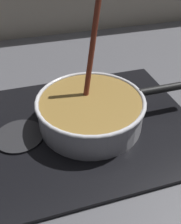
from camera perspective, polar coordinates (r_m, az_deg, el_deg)
name	(u,v)px	position (r m, az deg, el deg)	size (l,w,h in m)	color
ground	(112,149)	(0.68, 4.92, -8.19)	(2.40, 1.60, 0.04)	#4C4C51
hob_plate	(90,125)	(0.71, 0.00, -2.83)	(0.56, 0.48, 0.01)	black
burner_ring	(90,122)	(0.70, 0.00, -2.21)	(0.21, 0.21, 0.01)	#592D0C
spare_burner	(20,136)	(0.69, -15.56, -5.18)	(0.13, 0.13, 0.01)	#262628
cooking_pan	(91,110)	(0.68, 0.12, 0.41)	(0.44, 0.29, 0.33)	silver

